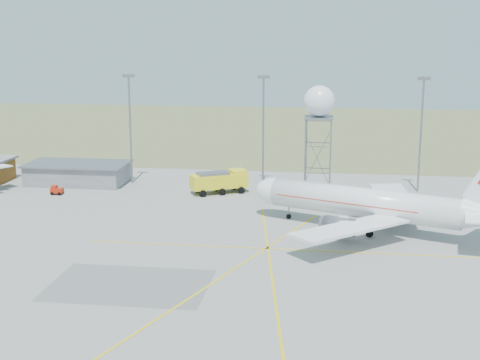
# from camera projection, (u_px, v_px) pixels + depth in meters

# --- Properties ---
(ground) EXTENTS (400.00, 400.00, 0.00)m
(ground) POSITION_uv_depth(u_px,v_px,m) (299.00, 359.00, 58.67)
(ground) COLOR gray
(ground) RESTS_ON ground
(grass_strip) EXTENTS (400.00, 120.00, 0.03)m
(grass_strip) POSITION_uv_depth(u_px,v_px,m) (323.00, 131.00, 194.08)
(grass_strip) COLOR #5E713E
(grass_strip) RESTS_ON ground
(building_grey) EXTENTS (19.00, 10.00, 3.90)m
(building_grey) POSITION_uv_depth(u_px,v_px,m) (78.00, 173.00, 126.08)
(building_grey) COLOR gray
(building_grey) RESTS_ON ground
(mast_a) EXTENTS (2.20, 0.50, 20.50)m
(mast_a) POSITION_uv_depth(u_px,v_px,m) (130.00, 120.00, 124.51)
(mast_a) COLOR slate
(mast_a) RESTS_ON ground
(mast_b) EXTENTS (2.20, 0.50, 20.50)m
(mast_b) POSITION_uv_depth(u_px,v_px,m) (263.00, 122.00, 121.21)
(mast_b) COLOR slate
(mast_b) RESTS_ON ground
(mast_c) EXTENTS (2.20, 0.50, 20.50)m
(mast_c) POSITION_uv_depth(u_px,v_px,m) (421.00, 125.00, 117.51)
(mast_c) COLOR slate
(mast_c) RESTS_ON ground
(airliner_main) EXTENTS (36.60, 34.30, 12.91)m
(airliner_main) POSITION_uv_depth(u_px,v_px,m) (367.00, 204.00, 95.85)
(airliner_main) COLOR white
(airliner_main) RESTS_ON ground
(radar_tower) EXTENTS (5.32, 5.32, 19.26)m
(radar_tower) POSITION_uv_depth(u_px,v_px,m) (318.00, 135.00, 114.38)
(radar_tower) COLOR slate
(radar_tower) RESTS_ON ground
(fire_truck) EXTENTS (10.38, 7.66, 4.00)m
(fire_truck) POSITION_uv_depth(u_px,v_px,m) (221.00, 182.00, 118.65)
(fire_truck) COLOR yellow
(fire_truck) RESTS_ON ground
(baggage_tug) EXTENTS (2.10, 1.68, 1.62)m
(baggage_tug) POSITION_uv_depth(u_px,v_px,m) (57.00, 191.00, 117.85)
(baggage_tug) COLOR #AE230C
(baggage_tug) RESTS_ON ground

